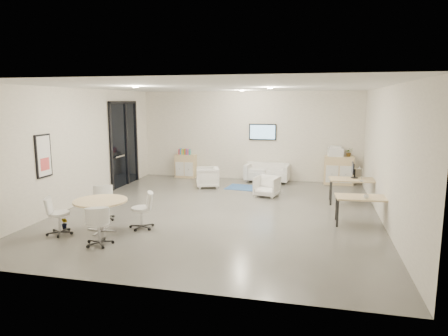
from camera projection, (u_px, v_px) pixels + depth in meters
room_shell at (220, 150)px, 10.21m from camera, size 9.60×10.60×4.80m
glass_door at (124, 141)px, 13.52m from camera, size 0.09×1.90×2.85m
artwork at (44, 156)px, 9.57m from camera, size 0.05×0.54×1.04m
wall_tv at (263, 132)px, 14.36m from camera, size 0.98×0.06×0.58m
ceiling_spots at (220, 89)px, 10.80m from camera, size 3.14×4.14×0.03m
sideboard_left at (186, 166)px, 15.04m from camera, size 0.77×0.40×0.87m
sideboard_right at (339, 170)px, 13.75m from camera, size 0.98×0.47×0.98m
books at (185, 152)px, 14.96m from camera, size 0.45×0.14×0.22m
printer at (335, 151)px, 13.68m from camera, size 0.53×0.45×0.35m
loveseat at (267, 173)px, 14.21m from camera, size 1.59×0.89×0.57m
blue_rug at (248, 188)px, 13.25m from camera, size 1.47×1.07×0.01m
armchair_left at (207, 176)px, 13.29m from camera, size 0.87×0.89×0.74m
armchair_right at (267, 185)px, 12.03m from camera, size 0.79×0.76×0.69m
desk_rear at (355, 182)px, 11.09m from camera, size 1.41×0.77×0.71m
desk_front at (365, 200)px, 9.18m from camera, size 1.33×0.74×0.67m
monitor at (353, 170)px, 11.19m from camera, size 0.20×0.50×0.44m
round_table at (101, 204)px, 8.75m from camera, size 1.16×1.16×0.71m
meeting_chairs at (101, 213)px, 8.79m from camera, size 2.34×2.34×0.82m
plant_cabinet at (349, 153)px, 13.59m from camera, size 0.27×0.30×0.22m
plant_floor at (65, 226)px, 8.99m from camera, size 0.22×0.30×0.12m
cup at (366, 196)px, 9.00m from camera, size 0.13×0.11×0.11m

